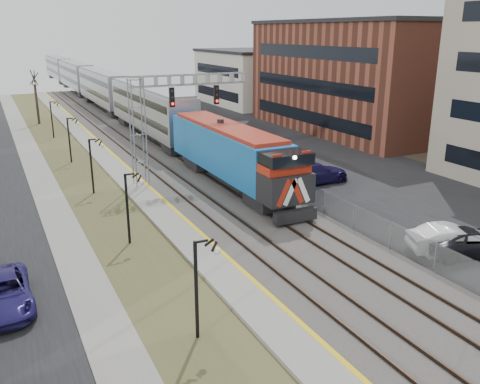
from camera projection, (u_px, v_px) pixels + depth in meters
sidewalk at (39, 175)px, 41.09m from camera, size 2.00×120.00×0.08m
grass_median at (77, 171)px, 42.36m from camera, size 4.00×120.00×0.06m
platform at (113, 166)px, 43.60m from camera, size 2.00×120.00×0.24m
ballast_bed at (169, 160)px, 45.72m from camera, size 8.00×120.00×0.20m
parking_lot at (283, 147)px, 50.83m from camera, size 16.00×120.00×0.04m
platform_edge at (123, 163)px, 43.94m from camera, size 0.24×120.00×0.01m
track_near at (147, 160)px, 44.83m from camera, size 1.58×120.00×0.15m
track_far at (184, 156)px, 46.31m from camera, size 1.58×120.00×0.15m
train at (99, 88)px, 77.13m from camera, size 3.00×108.65×5.33m
signal_gantry at (160, 111)px, 36.90m from camera, size 9.00×1.07×8.15m
lampposts at (126, 208)px, 27.49m from camera, size 0.14×62.14×4.00m
fence at (211, 147)px, 47.29m from camera, size 0.04×120.00×1.60m
buildings_east at (422, 81)px, 51.58m from camera, size 16.00×76.00×15.00m
car_lot_b at (452, 240)px, 26.44m from camera, size 4.80×3.16×1.49m
car_lot_c at (470, 242)px, 26.33m from camera, size 5.48×3.47×1.41m
car_lot_d at (314, 173)px, 38.68m from camera, size 5.68×2.52×1.62m
car_lot_e at (283, 156)px, 44.11m from camera, size 4.62×2.00×1.55m
car_lot_f at (218, 134)px, 54.10m from camera, size 4.11×2.81×1.28m
car_street_a at (3, 294)px, 21.19m from camera, size 2.37×4.96×1.37m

